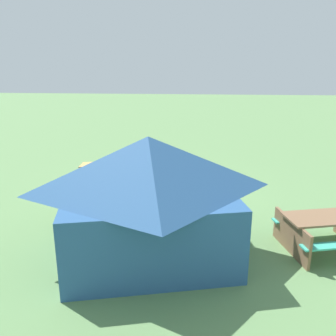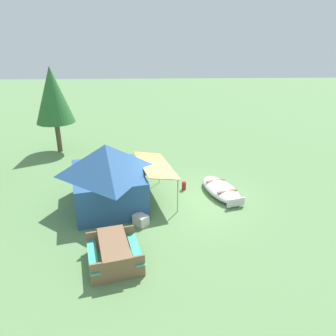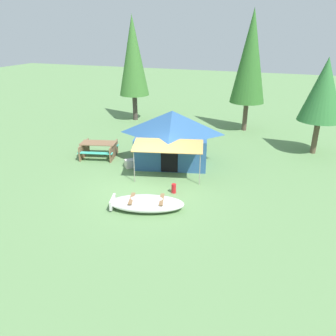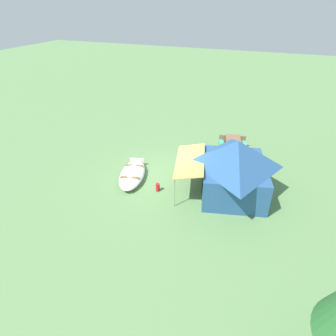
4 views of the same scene
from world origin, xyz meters
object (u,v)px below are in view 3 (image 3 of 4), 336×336
at_px(canvas_cabin_tent, 172,136).
at_px(pine_tree_back_right, 133,56).
at_px(picnic_table, 99,148).
at_px(pine_tree_back_left, 250,57).
at_px(beached_rowboat, 146,203).
at_px(cooler_box, 131,163).
at_px(fuel_can, 174,188).
at_px(pine_tree_far_center, 324,90).

xyz_separation_m(canvas_cabin_tent, pine_tree_back_right, (-5.12, 6.79, 2.97)).
xyz_separation_m(picnic_table, pine_tree_back_left, (6.21, 7.36, 3.96)).
distance_m(beached_rowboat, pine_tree_back_right, 13.44).
distance_m(pine_tree_back_left, pine_tree_back_right, 7.64).
height_order(cooler_box, fuel_can, cooler_box).
xyz_separation_m(beached_rowboat, fuel_can, (0.51, 1.55, -0.04)).
xyz_separation_m(canvas_cabin_tent, pine_tree_back_left, (2.52, 6.75, 3.13)).
xyz_separation_m(picnic_table, pine_tree_back_right, (-1.43, 7.40, 3.81)).
height_order(fuel_can, pine_tree_far_center, pine_tree_far_center).
relative_size(cooler_box, pine_tree_far_center, 0.11).
height_order(fuel_can, pine_tree_back_left, pine_tree_back_left).
bearing_deg(canvas_cabin_tent, beached_rowboat, -82.06).
relative_size(beached_rowboat, pine_tree_back_right, 0.43).
relative_size(canvas_cabin_tent, picnic_table, 2.25).
height_order(canvas_cabin_tent, picnic_table, canvas_cabin_tent).
bearing_deg(beached_rowboat, pine_tree_far_center, 54.94).
bearing_deg(fuel_can, beached_rowboat, -108.29).
bearing_deg(cooler_box, pine_tree_back_left, 62.96).
bearing_deg(canvas_cabin_tent, cooler_box, -140.60).
bearing_deg(pine_tree_back_right, cooler_box, -66.46).
distance_m(cooler_box, fuel_can, 3.29).
distance_m(canvas_cabin_tent, pine_tree_back_right, 9.01).
relative_size(fuel_can, pine_tree_back_left, 0.05).
bearing_deg(pine_tree_back_right, canvas_cabin_tent, -52.99).
height_order(cooler_box, pine_tree_back_left, pine_tree_back_left).
height_order(beached_rowboat, pine_tree_back_right, pine_tree_back_right).
relative_size(beached_rowboat, pine_tree_back_left, 0.41).
height_order(canvas_cabin_tent, fuel_can, canvas_cabin_tent).
height_order(fuel_can, pine_tree_back_right, pine_tree_back_right).
bearing_deg(cooler_box, pine_tree_back_right, 113.54).
distance_m(pine_tree_back_left, pine_tree_far_center, 5.16).
bearing_deg(pine_tree_back_left, pine_tree_far_center, -37.31).
xyz_separation_m(beached_rowboat, canvas_cabin_tent, (-0.65, 4.65, 1.08)).
height_order(picnic_table, cooler_box, picnic_table).
xyz_separation_m(canvas_cabin_tent, picnic_table, (-3.69, -0.61, -0.84)).
bearing_deg(pine_tree_far_center, canvas_cabin_tent, -150.38).
bearing_deg(cooler_box, fuel_can, -33.12).
height_order(beached_rowboat, fuel_can, beached_rowboat).
bearing_deg(pine_tree_back_left, canvas_cabin_tent, -110.48).
xyz_separation_m(beached_rowboat, pine_tree_far_center, (5.87, 8.36, 3.02)).
bearing_deg(canvas_cabin_tent, pine_tree_far_center, 29.62).
height_order(picnic_table, fuel_can, picnic_table).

